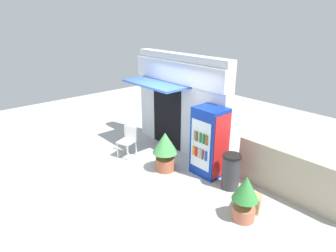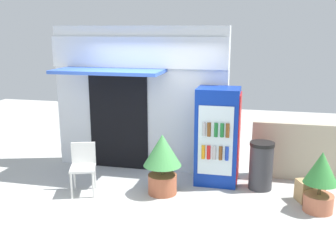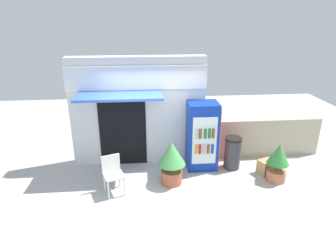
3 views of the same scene
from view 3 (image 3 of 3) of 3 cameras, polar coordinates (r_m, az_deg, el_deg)
name	(u,v)px [view 3 (image 3 of 3)]	position (r m, az deg, el deg)	size (l,w,h in m)	color
ground	(158,193)	(6.67, -2.05, -12.99)	(16.00, 16.00, 0.00)	#B2B2AD
storefront_building	(137,110)	(7.50, -5.99, 3.15)	(3.40, 1.22, 2.79)	silver
drink_cooler	(202,136)	(7.38, 6.70, -1.96)	(0.76, 0.68, 1.74)	#0C2D9E
plastic_chair	(113,172)	(6.60, -10.76, -8.71)	(0.53, 0.56, 0.84)	silver
potted_plant_near_shop	(172,160)	(6.74, 0.71, -6.59)	(0.64, 0.64, 1.04)	#AD5B3D
potted_plant_curbside	(278,160)	(7.33, 20.66, -6.29)	(0.51, 0.51, 0.95)	#BC6B4C
trash_bin	(232,153)	(7.65, 12.45, -5.12)	(0.42, 0.42, 0.84)	#38383D
stone_boundary_wall	(269,137)	(8.57, 19.07, -2.10)	(2.80, 0.21, 1.07)	#B7AD93
cardboard_box	(266,167)	(7.75, 18.63, -7.52)	(0.39, 0.29, 0.35)	tan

